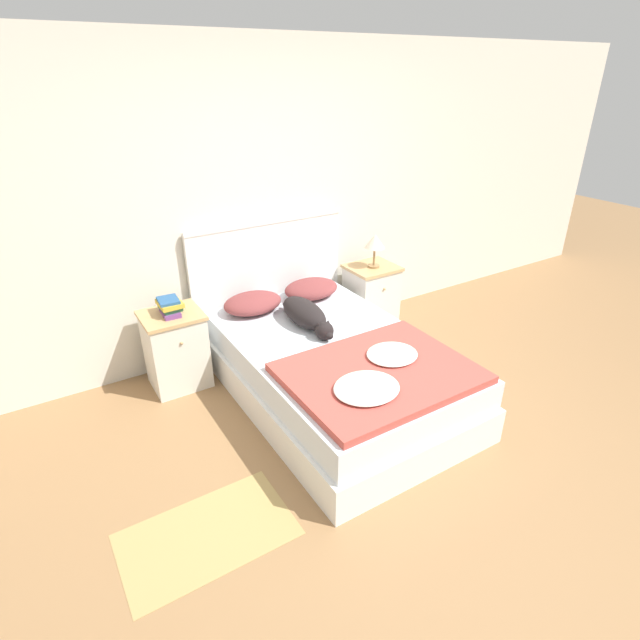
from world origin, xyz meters
name	(u,v)px	position (x,y,z in m)	size (l,w,h in m)	color
ground_plane	(417,476)	(0.00, 0.00, 0.00)	(16.00, 16.00, 0.00)	#997047
wall_back	(259,204)	(0.00, 2.13, 1.27)	(9.00, 0.06, 2.55)	silver
bed	(335,371)	(0.02, 0.99, 0.24)	(1.36, 2.09, 0.48)	white
headboard	(269,281)	(0.02, 2.06, 0.60)	(1.44, 0.06, 1.16)	white
nightstand_left	(176,349)	(-0.94, 1.80, 0.32)	(0.45, 0.41, 0.63)	silver
nightstand_right	(371,297)	(0.98, 1.80, 0.32)	(0.45, 0.41, 0.63)	silver
pillow_left	(253,303)	(-0.26, 1.80, 0.56)	(0.49, 0.37, 0.15)	brown
pillow_right	(311,289)	(0.30, 1.80, 0.56)	(0.49, 0.37, 0.15)	brown
quilt	(379,373)	(0.01, 0.45, 0.51)	(1.20, 0.94, 0.09)	#BC4C42
dog	(306,314)	(-0.01, 1.36, 0.57)	(0.24, 0.75, 0.19)	black
book_stack	(170,306)	(-0.94, 1.81, 0.69)	(0.17, 0.23, 0.12)	#703D7F
table_lamp	(375,243)	(0.98, 1.79, 0.87)	(0.19, 0.19, 0.32)	#9E7A4C
rug	(207,534)	(-1.29, 0.28, 0.00)	(0.93, 0.56, 0.00)	tan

